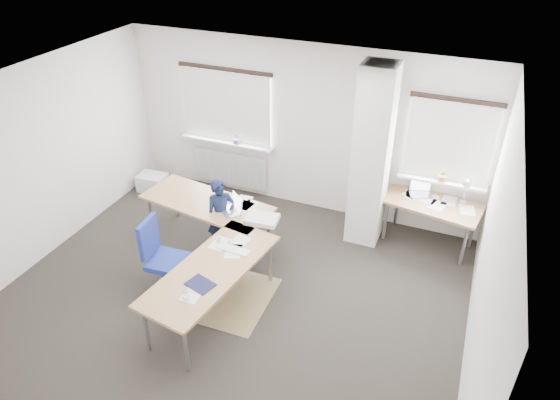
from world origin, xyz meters
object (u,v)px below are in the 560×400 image
at_px(desk_main, 212,235).
at_px(task_chair, 167,271).
at_px(desk_side, 433,205).
at_px(person, 222,217).

relative_size(desk_main, task_chair, 2.66).
relative_size(desk_side, person, 1.24).
distance_m(desk_main, person, 0.58).
bearing_deg(task_chair, desk_main, 44.18).
distance_m(desk_main, task_chair, 0.78).
bearing_deg(desk_side, task_chair, -132.15).
bearing_deg(person, desk_main, -117.57).
bearing_deg(task_chair, desk_side, 33.19).
xyz_separation_m(desk_main, task_chair, (-0.44, -0.51, -0.39)).
height_order(task_chair, person, person).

